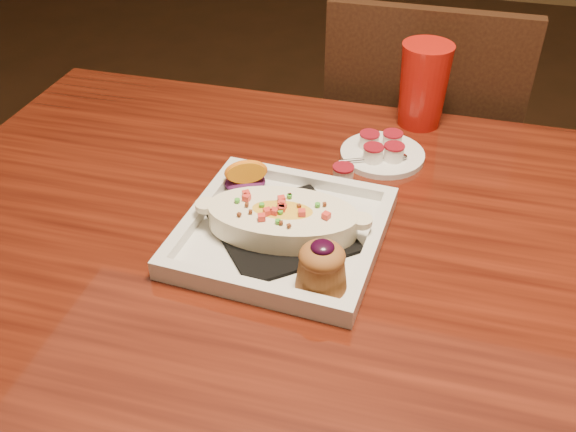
% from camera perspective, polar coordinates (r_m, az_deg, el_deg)
% --- Properties ---
extents(table, '(1.50, 0.90, 0.75)m').
position_cam_1_polar(table, '(0.98, 8.12, -7.91)').
color(table, '#641E0E').
rests_on(table, floor).
extents(chair_far, '(0.42, 0.42, 0.93)m').
position_cam_1_polar(chair_far, '(1.56, 11.17, 4.29)').
color(chair_far, black).
rests_on(chair_far, floor).
extents(plate, '(0.30, 0.30, 0.08)m').
position_cam_1_polar(plate, '(0.91, -0.25, -1.11)').
color(plate, silver).
rests_on(plate, table).
extents(saucer, '(0.14, 0.14, 0.10)m').
position_cam_1_polar(saucer, '(1.12, 8.31, 5.66)').
color(saucer, silver).
rests_on(saucer, table).
extents(creamer_loose, '(0.04, 0.04, 0.03)m').
position_cam_1_polar(creamer_loose, '(1.05, 4.92, 3.79)').
color(creamer_loose, white).
rests_on(creamer_loose, table).
extents(red_tumbler, '(0.09, 0.09, 0.15)m').
position_cam_1_polar(red_tumbler, '(1.21, 11.93, 11.30)').
color(red_tumbler, '#B2150C').
rests_on(red_tumbler, table).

